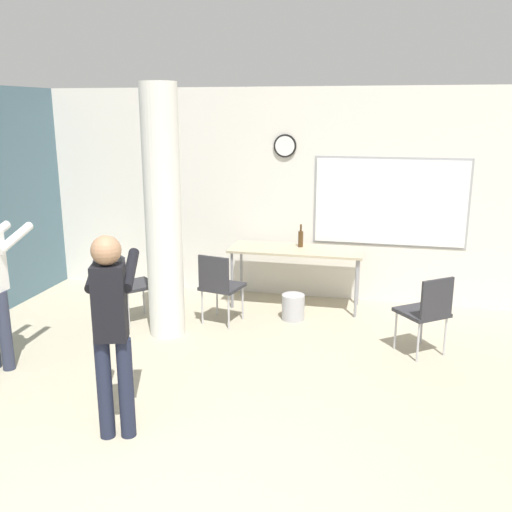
# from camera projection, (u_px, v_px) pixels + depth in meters

# --- Properties ---
(wall_back) EXTENTS (8.00, 0.15, 2.80)m
(wall_back) POSITION_uv_depth(u_px,v_px,m) (294.00, 195.00, 7.67)
(wall_back) COLOR silver
(wall_back) RESTS_ON ground_plane
(support_pillar) EXTENTS (0.40, 0.40, 2.80)m
(support_pillar) POSITION_uv_depth(u_px,v_px,m) (163.00, 214.00, 6.26)
(support_pillar) COLOR silver
(support_pillar) RESTS_ON ground_plane
(folding_table) EXTENTS (1.70, 0.61, 0.78)m
(folding_table) POSITION_uv_depth(u_px,v_px,m) (296.00, 253.00, 7.33)
(folding_table) COLOR tan
(folding_table) RESTS_ON ground_plane
(bottle_on_table) EXTENTS (0.07, 0.07, 0.30)m
(bottle_on_table) POSITION_uv_depth(u_px,v_px,m) (301.00, 238.00, 7.40)
(bottle_on_table) COLOR #4C3319
(bottle_on_table) RESTS_ON folding_table
(waste_bin) EXTENTS (0.28, 0.28, 0.32)m
(waste_bin) POSITION_uv_depth(u_px,v_px,m) (293.00, 307.00, 7.01)
(waste_bin) COLOR #B2B2B7
(waste_bin) RESTS_ON ground_plane
(chair_near_pillar) EXTENTS (0.62, 0.62, 0.87)m
(chair_near_pillar) POSITION_uv_depth(u_px,v_px,m) (129.00, 281.00, 6.85)
(chair_near_pillar) COLOR #2D2D33
(chair_near_pillar) RESTS_ON ground_plane
(chair_mid_room) EXTENTS (0.62, 0.62, 0.87)m
(chair_mid_room) POSITION_uv_depth(u_px,v_px,m) (427.00, 309.00, 5.90)
(chair_mid_room) COLOR #2D2D33
(chair_mid_room) RESTS_ON ground_plane
(chair_table_left) EXTENTS (0.53, 0.53, 0.87)m
(chair_table_left) POSITION_uv_depth(u_px,v_px,m) (219.00, 283.00, 6.77)
(chair_table_left) COLOR #2D2D33
(chair_table_left) RESTS_ON ground_plane
(person_playing_front) EXTENTS (0.49, 0.65, 1.63)m
(person_playing_front) POSITION_uv_depth(u_px,v_px,m) (111.00, 321.00, 4.32)
(person_playing_front) COLOR #1E2338
(person_playing_front) RESTS_ON ground_plane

